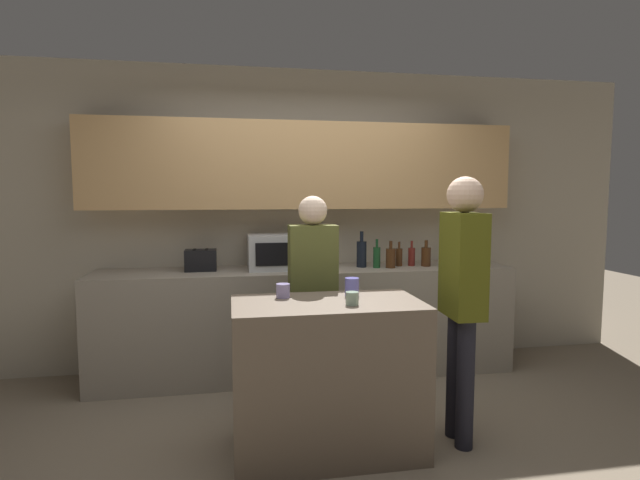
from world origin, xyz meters
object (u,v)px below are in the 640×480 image
at_px(microwave, 278,252).
at_px(cup_2, 352,287).
at_px(person_left, 463,286).
at_px(bottle_3, 399,257).
at_px(bottle_5, 426,256).
at_px(bottle_0, 362,253).
at_px(bottle_4, 412,256).
at_px(bottle_2, 391,258).
at_px(potted_plant, 463,243).
at_px(person_center, 313,286).
at_px(cup_1, 352,298).
at_px(cup_0, 283,291).
at_px(bottle_1, 377,257).
at_px(toaster, 201,260).

height_order(microwave, cup_2, microwave).
distance_m(cup_2, person_left, 0.69).
distance_m(bottle_3, bottle_5, 0.24).
relative_size(bottle_0, bottle_4, 1.41).
bearing_deg(bottle_0, cup_2, -107.72).
bearing_deg(cup_2, bottle_2, 60.77).
distance_m(bottle_3, person_left, 1.39).
xyz_separation_m(potted_plant, person_center, (-1.54, -0.81, -0.21)).
distance_m(bottle_3, cup_1, 1.66).
bearing_deg(bottle_4, cup_2, -125.20).
xyz_separation_m(microwave, bottle_5, (1.32, -0.08, -0.06)).
distance_m(bottle_0, person_left, 1.42).
relative_size(bottle_3, person_left, 0.13).
xyz_separation_m(bottle_2, bottle_3, (0.11, 0.09, -0.01)).
height_order(potted_plant, person_center, person_center).
bearing_deg(cup_1, bottle_2, 63.34).
bearing_deg(cup_0, bottle_1, 49.74).
height_order(bottle_0, cup_2, bottle_0).
relative_size(bottle_4, cup_0, 2.60).
bearing_deg(bottle_5, bottle_3, 167.90).
bearing_deg(cup_0, person_center, 57.75).
relative_size(toaster, cup_1, 3.38).
xyz_separation_m(bottle_2, person_center, (-0.80, -0.68, -0.10)).
height_order(bottle_1, cup_2, bottle_1).
xyz_separation_m(microwave, cup_1, (0.29, -1.49, -0.11)).
relative_size(potted_plant, cup_0, 4.55).
bearing_deg(bottle_4, bottle_1, -169.26).
height_order(potted_plant, bottle_0, potted_plant).
relative_size(bottle_1, bottle_3, 1.15).
relative_size(bottle_0, cup_2, 2.76).
relative_size(bottle_4, person_left, 0.13).
xyz_separation_m(cup_2, person_center, (-0.18, 0.44, -0.07)).
bearing_deg(microwave, toaster, 179.86).
bearing_deg(bottle_4, person_left, -97.68).
relative_size(bottle_2, bottle_3, 1.08).
relative_size(bottle_1, bottle_2, 1.06).
relative_size(bottle_0, cup_0, 3.67).
distance_m(cup_1, person_left, 0.73).
bearing_deg(cup_1, bottle_5, 53.80).
relative_size(bottle_0, bottle_5, 1.36).
bearing_deg(potted_plant, bottle_4, -176.01).
bearing_deg(microwave, cup_2, -74.28).
bearing_deg(toaster, cup_0, -64.93).
distance_m(potted_plant, cup_2, 1.85).
distance_m(bottle_1, bottle_4, 0.35).
height_order(bottle_4, person_center, person_center).
xyz_separation_m(microwave, bottle_0, (0.74, -0.03, -0.03)).
bearing_deg(bottle_4, potted_plant, 3.99).
xyz_separation_m(potted_plant, cup_1, (-1.42, -1.49, -0.16)).
distance_m(bottle_5, person_center, 1.36).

